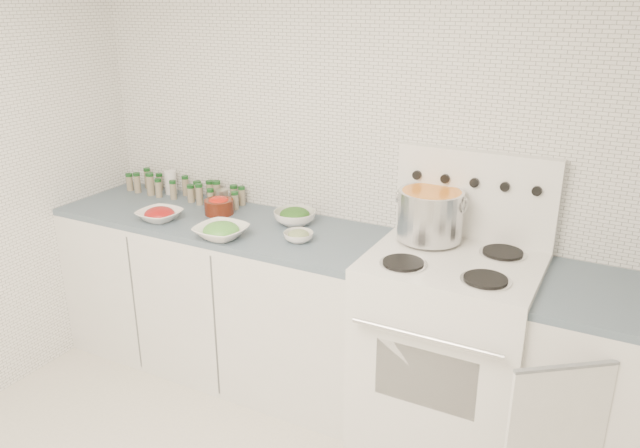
{
  "coord_description": "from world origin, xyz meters",
  "views": [
    {
      "loc": [
        1.14,
        -1.36,
        2.04
      ],
      "look_at": [
        -0.18,
        1.14,
        1.0
      ],
      "focal_mm": 35.0,
      "sensor_mm": 36.0,
      "label": 1
    }
  ],
  "objects_px": {
    "stock_pot": "(430,213)",
    "bowl_tomato": "(159,214)",
    "bowl_snowpea": "(221,231)",
    "stove": "(448,343)"
  },
  "relations": [
    {
      "from": "stock_pot",
      "to": "bowl_snowpea",
      "type": "xyz_separation_m",
      "value": [
        -0.95,
        -0.37,
        -0.14
      ]
    },
    {
      "from": "stove",
      "to": "bowl_tomato",
      "type": "distance_m",
      "value": 1.64
    },
    {
      "from": "bowl_tomato",
      "to": "bowl_snowpea",
      "type": "distance_m",
      "value": 0.45
    },
    {
      "from": "stock_pot",
      "to": "stove",
      "type": "bearing_deg",
      "value": -41.13
    },
    {
      "from": "stove",
      "to": "bowl_snowpea",
      "type": "distance_m",
      "value": 1.23
    },
    {
      "from": "bowl_snowpea",
      "to": "stove",
      "type": "bearing_deg",
      "value": 10.87
    },
    {
      "from": "stock_pot",
      "to": "bowl_snowpea",
      "type": "distance_m",
      "value": 1.03
    },
    {
      "from": "stock_pot",
      "to": "bowl_tomato",
      "type": "distance_m",
      "value": 1.44
    },
    {
      "from": "stock_pot",
      "to": "bowl_tomato",
      "type": "height_order",
      "value": "stock_pot"
    },
    {
      "from": "stock_pot",
      "to": "bowl_tomato",
      "type": "xyz_separation_m",
      "value": [
        -1.4,
        -0.31,
        -0.14
      ]
    }
  ]
}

